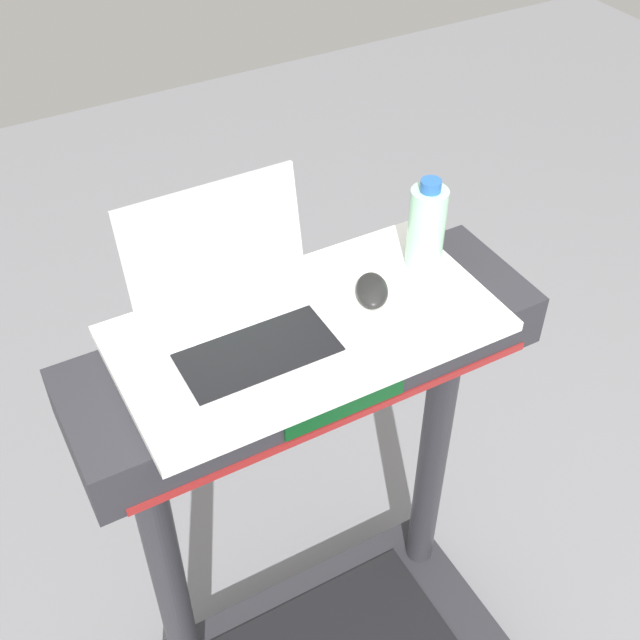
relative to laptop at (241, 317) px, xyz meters
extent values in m
cylinder|color=#28282D|center=(-0.22, -0.02, -0.61)|extent=(0.07, 0.07, 0.87)
cylinder|color=#28282D|center=(0.46, -0.02, -0.61)|extent=(0.07, 0.07, 0.87)
cube|color=#28282D|center=(0.12, -0.02, -0.13)|extent=(0.90, 0.28, 0.11)
cube|color=#0C3F19|center=(0.12, -0.16, -0.13)|extent=(0.24, 0.01, 0.06)
cube|color=maroon|center=(0.12, -0.16, -0.17)|extent=(0.81, 0.00, 0.02)
cube|color=white|center=(0.12, -0.02, -0.06)|extent=(0.69, 0.37, 0.02)
cube|color=#B7B7BC|center=(0.00, -0.05, -0.04)|extent=(0.33, 0.24, 0.02)
cube|color=black|center=(0.00, -0.06, -0.03)|extent=(0.27, 0.13, 0.00)
cube|color=#B7B7BC|center=(0.00, 0.10, 0.08)|extent=(0.33, 0.05, 0.23)
cube|color=#B2E0B7|center=(0.00, 0.09, 0.08)|extent=(0.29, 0.04, 0.21)
ellipsoid|color=black|center=(0.26, -0.01, -0.03)|extent=(0.10, 0.12, 0.03)
cylinder|color=#9EDBB2|center=(0.40, 0.03, 0.03)|extent=(0.07, 0.07, 0.16)
cylinder|color=#2659A5|center=(0.40, 0.03, 0.12)|extent=(0.04, 0.04, 0.02)
camera|label=1|loc=(-0.39, -0.98, 0.93)|focal=45.53mm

